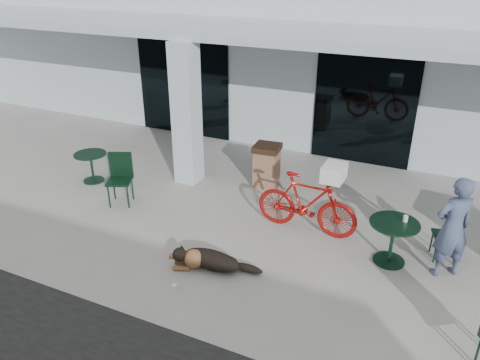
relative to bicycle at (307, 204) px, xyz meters
The scene contains 17 objects.
ground 2.12m from the bicycle, 141.21° to the right, with size 80.00×80.00×0.00m, color #ACAAA3.
building 7.58m from the bicycle, 102.45° to the left, with size 22.00×7.00×4.50m, color silver.
storefront_glass_left 6.10m from the bicycle, 142.35° to the left, with size 2.80×0.06×2.70m, color black.
storefront_glass_right 3.79m from the bicycle, 86.81° to the left, with size 2.40×0.06×2.70m, color black.
column 3.40m from the bicycle, 161.78° to the left, with size 0.50×0.50×3.12m, color silver.
overhang 3.86m from the bicycle, 124.51° to the left, with size 22.00×2.80×0.18m, color silver.
bicycle is the anchor object (origin of this frame).
laundry_basket 0.85m from the bicycle, ahead, with size 0.49×0.36×0.29m, color white.
dog 2.10m from the bicycle, 119.99° to the right, with size 1.14×0.38×0.38m, color black, non-canonical shape.
cup_near_dog 2.88m from the bicycle, 117.27° to the right, with size 0.07×0.07×0.09m, color white.
cafe_table_near 5.07m from the bicycle, behind, with size 0.72×0.72×0.68m, color #11321F, non-canonical shape.
cafe_chair_near 3.84m from the bicycle, behind, with size 0.48×0.53×1.06m, color #11321F, non-canonical shape.
cafe_table_far 1.64m from the bicycle, 12.69° to the right, with size 0.81×0.81×0.76m, color #11321F, non-canonical shape.
cafe_chair_far_b 2.40m from the bicycle, ahead, with size 0.40×0.44×0.89m, color #11321F, non-canonical shape.
person 2.48m from the bicycle, ahead, with size 0.63×0.41×1.72m, color #435171.
cup_on_table 1.77m from the bicycle, ahead, with size 0.08×0.08×0.11m, color white.
trash_receptacle 2.06m from the bicycle, 132.55° to the left, with size 0.56×0.56×0.95m, color #875E46, non-canonical shape.
Camera 1 is at (3.64, -6.06, 4.66)m, focal length 35.00 mm.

